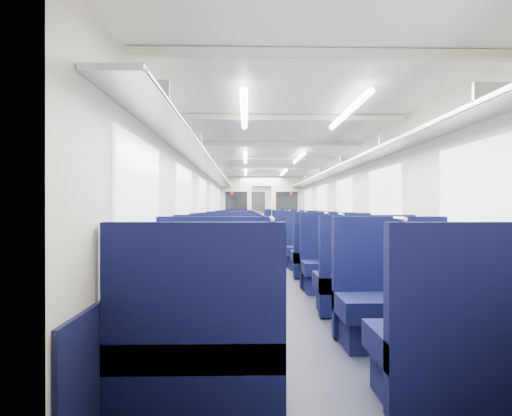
# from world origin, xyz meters

# --- Properties ---
(floor) EXTENTS (2.80, 18.00, 0.01)m
(floor) POSITION_xyz_m (0.00, 0.00, 0.00)
(floor) COLOR black
(floor) RESTS_ON ground
(ceiling) EXTENTS (2.80, 18.00, 0.01)m
(ceiling) POSITION_xyz_m (0.00, 0.00, 2.35)
(ceiling) COLOR silver
(ceiling) RESTS_ON wall_left
(wall_left) EXTENTS (0.02, 18.00, 2.35)m
(wall_left) POSITION_xyz_m (-1.40, 0.00, 1.18)
(wall_left) COLOR beige
(wall_left) RESTS_ON floor
(dado_left) EXTENTS (0.03, 17.90, 0.70)m
(dado_left) POSITION_xyz_m (-1.39, 0.00, 0.35)
(dado_left) COLOR black
(dado_left) RESTS_ON floor
(wall_right) EXTENTS (0.02, 18.00, 2.35)m
(wall_right) POSITION_xyz_m (1.40, 0.00, 1.18)
(wall_right) COLOR beige
(wall_right) RESTS_ON floor
(dado_right) EXTENTS (0.03, 17.90, 0.70)m
(dado_right) POSITION_xyz_m (1.39, 0.00, 0.35)
(dado_right) COLOR black
(dado_right) RESTS_ON floor
(wall_far) EXTENTS (2.80, 0.02, 2.35)m
(wall_far) POSITION_xyz_m (0.00, 9.00, 1.18)
(wall_far) COLOR beige
(wall_far) RESTS_ON floor
(luggage_rack_left) EXTENTS (0.36, 17.40, 0.18)m
(luggage_rack_left) POSITION_xyz_m (-1.21, 0.00, 1.97)
(luggage_rack_left) COLOR #B2B5BA
(luggage_rack_left) RESTS_ON wall_left
(luggage_rack_right) EXTENTS (0.36, 17.40, 0.18)m
(luggage_rack_right) POSITION_xyz_m (1.21, 0.00, 1.97)
(luggage_rack_right) COLOR #B2B5BA
(luggage_rack_right) RESTS_ON wall_right
(windows) EXTENTS (2.78, 15.60, 0.75)m
(windows) POSITION_xyz_m (0.00, -0.46, 1.42)
(windows) COLOR white
(windows) RESTS_ON wall_left
(ceiling_fittings) EXTENTS (2.70, 16.06, 0.11)m
(ceiling_fittings) POSITION_xyz_m (0.00, -0.26, 2.29)
(ceiling_fittings) COLOR beige
(ceiling_fittings) RESTS_ON ceiling
(end_door) EXTENTS (0.75, 0.06, 2.00)m
(end_door) POSITION_xyz_m (0.00, 8.94, 1.00)
(end_door) COLOR black
(end_door) RESTS_ON floor
(bulkhead) EXTENTS (2.80, 0.10, 2.35)m
(bulkhead) POSITION_xyz_m (-0.00, 3.37, 1.23)
(bulkhead) COLOR beige
(bulkhead) RESTS_ON floor
(seat_0) EXTENTS (1.07, 0.59, 1.20)m
(seat_0) POSITION_xyz_m (-0.83, -8.24, 0.37)
(seat_0) COLOR #0B0F37
(seat_0) RESTS_ON floor
(seat_1) EXTENTS (1.07, 0.59, 1.20)m
(seat_1) POSITION_xyz_m (0.83, -8.28, 0.37)
(seat_1) COLOR #0B0F37
(seat_1) RESTS_ON floor
(seat_2) EXTENTS (1.07, 0.59, 1.20)m
(seat_2) POSITION_xyz_m (-0.83, -7.08, 0.37)
(seat_2) COLOR #0B0F37
(seat_2) RESTS_ON floor
(seat_3) EXTENTS (1.07, 0.59, 1.20)m
(seat_3) POSITION_xyz_m (0.83, -7.11, 0.37)
(seat_3) COLOR #0B0F37
(seat_3) RESTS_ON floor
(seat_4) EXTENTS (1.07, 0.59, 1.20)m
(seat_4) POSITION_xyz_m (-0.83, -5.91, 0.37)
(seat_4) COLOR #0B0F37
(seat_4) RESTS_ON floor
(seat_5) EXTENTS (1.07, 0.59, 1.20)m
(seat_5) POSITION_xyz_m (0.83, -6.09, 0.37)
(seat_5) COLOR #0B0F37
(seat_5) RESTS_ON floor
(seat_6) EXTENTS (1.07, 0.59, 1.20)m
(seat_6) POSITION_xyz_m (-0.83, -4.92, 0.37)
(seat_6) COLOR #0B0F37
(seat_6) RESTS_ON floor
(seat_7) EXTENTS (1.07, 0.59, 1.20)m
(seat_7) POSITION_xyz_m (0.83, -4.76, 0.37)
(seat_7) COLOR #0B0F37
(seat_7) RESTS_ON floor
(seat_8) EXTENTS (1.07, 0.59, 1.20)m
(seat_8) POSITION_xyz_m (-0.83, -3.67, 0.37)
(seat_8) COLOR #0B0F37
(seat_8) RESTS_ON floor
(seat_9) EXTENTS (1.07, 0.59, 1.20)m
(seat_9) POSITION_xyz_m (0.83, -3.59, 0.37)
(seat_9) COLOR #0B0F37
(seat_9) RESTS_ON floor
(seat_10) EXTENTS (1.07, 0.59, 1.20)m
(seat_10) POSITION_xyz_m (-0.83, -2.47, 0.37)
(seat_10) COLOR #0B0F37
(seat_10) RESTS_ON floor
(seat_11) EXTENTS (1.07, 0.59, 1.20)m
(seat_11) POSITION_xyz_m (0.83, -2.50, 0.37)
(seat_11) COLOR #0B0F37
(seat_11) RESTS_ON floor
(seat_12) EXTENTS (1.07, 0.59, 1.20)m
(seat_12) POSITION_xyz_m (-0.83, -1.47, 0.37)
(seat_12) COLOR #0B0F37
(seat_12) RESTS_ON floor
(seat_13) EXTENTS (1.07, 0.59, 1.20)m
(seat_13) POSITION_xyz_m (0.83, -1.26, 0.37)
(seat_13) COLOR #0B0F37
(seat_13) RESTS_ON floor
(seat_14) EXTENTS (1.07, 0.59, 1.20)m
(seat_14) POSITION_xyz_m (-0.83, -0.12, 0.37)
(seat_14) COLOR #0B0F37
(seat_14) RESTS_ON floor
(seat_15) EXTENTS (1.07, 0.59, 1.20)m
(seat_15) POSITION_xyz_m (0.83, -0.14, 0.37)
(seat_15) COLOR #0B0F37
(seat_15) RESTS_ON floor
(seat_16) EXTENTS (1.07, 0.59, 1.20)m
(seat_16) POSITION_xyz_m (-0.83, 0.88, 0.37)
(seat_16) COLOR #0B0F37
(seat_16) RESTS_ON floor
(seat_17) EXTENTS (1.07, 0.59, 1.20)m
(seat_17) POSITION_xyz_m (0.83, 1.00, 0.37)
(seat_17) COLOR #0B0F37
(seat_17) RESTS_ON floor
(seat_18) EXTENTS (1.07, 0.59, 1.20)m
(seat_18) POSITION_xyz_m (-0.83, 2.07, 0.37)
(seat_18) COLOR #0B0F37
(seat_18) RESTS_ON floor
(seat_19) EXTENTS (1.07, 0.59, 1.20)m
(seat_19) POSITION_xyz_m (0.83, 2.11, 0.37)
(seat_19) COLOR #0B0F37
(seat_19) RESTS_ON floor
(seat_20) EXTENTS (1.07, 0.59, 1.20)m
(seat_20) POSITION_xyz_m (-0.83, 4.12, 0.37)
(seat_20) COLOR #0B0F37
(seat_20) RESTS_ON floor
(seat_21) EXTENTS (1.07, 0.59, 1.20)m
(seat_21) POSITION_xyz_m (0.83, 4.06, 0.37)
(seat_21) COLOR #0B0F37
(seat_21) RESTS_ON floor
(seat_22) EXTENTS (1.07, 0.59, 1.20)m
(seat_22) POSITION_xyz_m (-0.83, 5.32, 0.37)
(seat_22) COLOR #0B0F37
(seat_22) RESTS_ON floor
(seat_23) EXTENTS (1.07, 0.59, 1.20)m
(seat_23) POSITION_xyz_m (0.83, 5.23, 0.37)
(seat_23) COLOR #0B0F37
(seat_23) RESTS_ON floor
(seat_24) EXTENTS (1.07, 0.59, 1.20)m
(seat_24) POSITION_xyz_m (-0.83, 6.50, 0.37)
(seat_24) COLOR #0B0F37
(seat_24) RESTS_ON floor
(seat_25) EXTENTS (1.07, 0.59, 1.20)m
(seat_25) POSITION_xyz_m (0.83, 6.32, 0.37)
(seat_25) COLOR #0B0F37
(seat_25) RESTS_ON floor
(seat_26) EXTENTS (1.07, 0.59, 1.20)m
(seat_26) POSITION_xyz_m (-0.83, 7.47, 0.37)
(seat_26) COLOR #0B0F37
(seat_26) RESTS_ON floor
(seat_27) EXTENTS (1.07, 0.59, 1.20)m
(seat_27) POSITION_xyz_m (0.83, 7.54, 0.37)
(seat_27) COLOR #0B0F37
(seat_27) RESTS_ON floor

